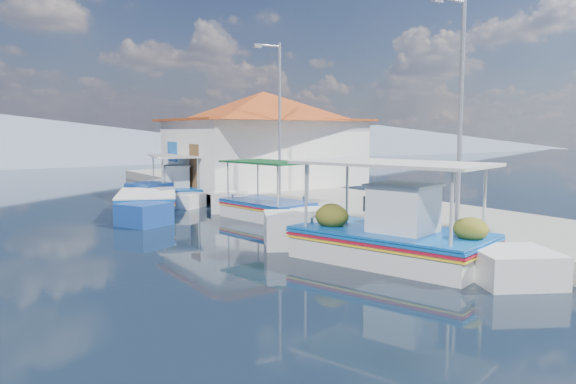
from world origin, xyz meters
TOP-DOWN VIEW (x-y plane):
  - ground at (0.00, 0.00)m, footprint 160.00×160.00m
  - quay at (5.90, 6.00)m, footprint 5.00×44.00m
  - bollards at (3.80, 5.25)m, footprint 0.20×17.20m
  - main_caique at (1.81, 1.62)m, footprint 3.84×7.58m
  - caique_green_canopy at (2.62, 8.70)m, footprint 2.41×5.90m
  - caique_blue_hull at (-0.63, 11.98)m, footprint 3.58×6.40m
  - caique_far at (1.71, 15.08)m, footprint 2.70×6.21m
  - harbor_building at (6.20, 15.00)m, footprint 10.49×10.49m
  - lamp_post_near at (4.51, 2.00)m, footprint 1.21×0.14m
  - lamp_post_far at (4.51, 11.00)m, footprint 1.21×0.14m
  - mountain_ridge at (6.54, 56.00)m, footprint 171.40×96.00m

SIDE VIEW (x-z plane):
  - ground at x=0.00m, z-range 0.00..0.00m
  - quay at x=5.90m, z-range 0.00..0.50m
  - caique_blue_hull at x=-0.63m, z-range -0.28..0.94m
  - caique_green_canopy at x=2.62m, z-range -0.79..1.45m
  - caique_far at x=1.71m, z-range -0.70..1.52m
  - main_caique at x=1.81m, z-range -0.80..1.81m
  - bollards at x=3.80m, z-range 0.50..0.80m
  - mountain_ridge at x=6.54m, z-range -0.71..4.79m
  - harbor_building at x=6.20m, z-range 0.58..4.98m
  - lamp_post_near at x=4.51m, z-range 0.85..6.85m
  - lamp_post_far at x=4.51m, z-range 0.85..6.85m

